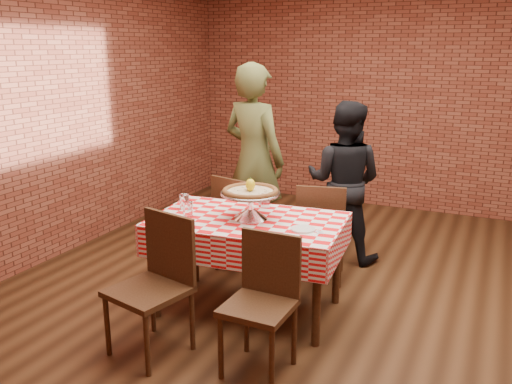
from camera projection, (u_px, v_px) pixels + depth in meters
ground at (325, 304)px, 4.38m from camera, size 6.00×6.00×0.00m
back_wall at (404, 95)px, 6.63m from camera, size 5.50×0.00×5.50m
table at (248, 265)px, 4.20m from camera, size 1.49×0.98×0.75m
tablecloth at (248, 234)px, 4.13m from camera, size 1.53×1.02×0.24m
pizza_stand at (250, 206)px, 4.07m from camera, size 0.53×0.53×0.21m
pizza at (250, 192)px, 4.04m from camera, size 0.48×0.48×0.03m
lemon at (250, 185)px, 4.02m from camera, size 0.08×0.08×0.09m
water_glass_left at (188, 209)px, 4.13m from camera, size 0.08×0.08×0.12m
water_glass_right at (184, 201)px, 4.33m from camera, size 0.08×0.08×0.12m
side_plate at (303, 229)px, 3.84m from camera, size 0.19×0.19×0.01m
sweetener_packet_a at (320, 233)px, 3.77m from camera, size 0.06×0.05×0.00m
sweetener_packet_b at (319, 232)px, 3.80m from camera, size 0.05×0.04×0.00m
condiment_caddy at (265, 199)px, 4.38m from camera, size 0.10×0.09×0.12m
chair_near_left at (148, 288)px, 3.57m from camera, size 0.55×0.55×0.94m
chair_near_right at (258, 308)px, 3.36m from camera, size 0.42×0.42×0.89m
chair_far_left at (244, 223)px, 4.96m from camera, size 0.52×0.52×0.91m
chair_far_right at (321, 230)px, 4.76m from camera, size 0.50×0.50×0.90m
diner_olive at (254, 160)px, 5.30m from camera, size 0.77×0.60×1.89m
diner_black at (344, 182)px, 5.15m from camera, size 0.75×0.58×1.54m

